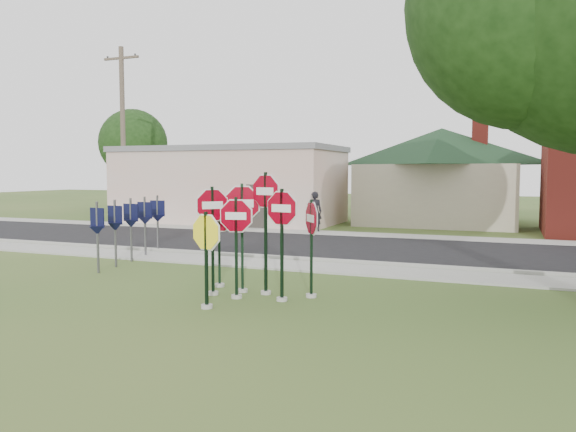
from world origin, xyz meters
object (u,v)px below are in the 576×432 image
at_px(stop_sign_yellow, 206,249).
at_px(pedestrian, 315,211).
at_px(stop_sign_center, 236,234).
at_px(stop_sign_left, 212,225).
at_px(utility_pole_near, 123,132).

distance_m(stop_sign_yellow, pedestrian, 14.76).
bearing_deg(stop_sign_center, stop_sign_yellow, -98.44).
height_order(stop_sign_left, pedestrian, stop_sign_left).
bearing_deg(stop_sign_yellow, stop_sign_left, 113.52).
distance_m(utility_pole_near, pedestrian, 11.90).
bearing_deg(stop_sign_left, stop_sign_yellow, -66.48).
height_order(stop_sign_center, stop_sign_yellow, stop_sign_center).
distance_m(stop_sign_center, pedestrian, 13.76).
relative_size(stop_sign_center, stop_sign_yellow, 1.12).
xyz_separation_m(stop_sign_left, utility_pole_near, (-13.35, 13.96, 3.36)).
distance_m(stop_sign_center, stop_sign_yellow, 1.08).
height_order(stop_sign_left, utility_pole_near, utility_pole_near).
relative_size(utility_pole_near, pedestrian, 5.12).
height_order(stop_sign_center, stop_sign_left, stop_sign_left).
bearing_deg(utility_pole_near, stop_sign_center, -45.13).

